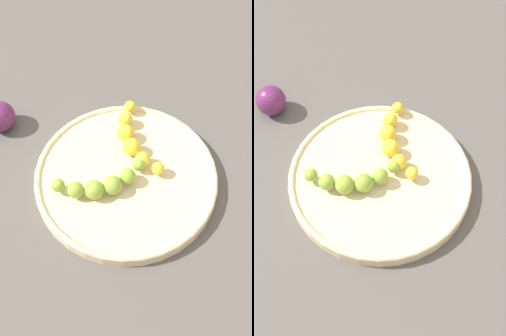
# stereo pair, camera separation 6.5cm
# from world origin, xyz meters

# --- Properties ---
(ground_plane) EXTENTS (2.40, 2.40, 0.00)m
(ground_plane) POSITION_xyz_m (0.00, 0.00, 0.00)
(ground_plane) COLOR #56514C
(fruit_bowl) EXTENTS (0.28, 0.28, 0.02)m
(fruit_bowl) POSITION_xyz_m (0.00, 0.00, 0.01)
(fruit_bowl) COLOR beige
(fruit_bowl) RESTS_ON ground_plane
(banana_yellow) EXTENTS (0.10, 0.13, 0.03)m
(banana_yellow) POSITION_xyz_m (-0.05, -0.03, 0.03)
(banana_yellow) COLOR yellow
(banana_yellow) RESTS_ON fruit_bowl
(banana_green) EXTENTS (0.12, 0.10, 0.03)m
(banana_green) POSITION_xyz_m (0.04, -0.01, 0.03)
(banana_green) COLOR #8CAD38
(banana_green) RESTS_ON fruit_bowl
(plum_purple) EXTENTS (0.05, 0.05, 0.05)m
(plum_purple) POSITION_xyz_m (0.03, -0.24, 0.03)
(plum_purple) COLOR #662659
(plum_purple) RESTS_ON ground_plane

